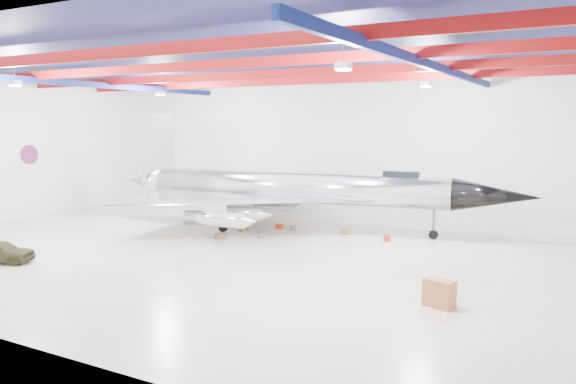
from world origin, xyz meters
The scene contains 16 objects.
floor centered at (0.00, 0.00, 0.00)m, with size 40.00×40.00×0.00m, color #B7AC92.
wall_back centered at (0.00, 15.00, 5.50)m, with size 40.00×40.00×0.00m, color silver.
wall_left centered at (-20.00, 0.00, 5.50)m, with size 30.00×30.00×0.00m, color silver.
ceiling centered at (0.00, 0.00, 11.00)m, with size 40.00×40.00×0.00m, color #0A0F38.
ceiling_structure centered at (0.00, 0.00, 10.32)m, with size 39.50×29.50×1.08m.
wall_roundel centered at (-19.94, 2.00, 5.00)m, with size 1.50×1.50×0.10m, color #B21414.
jet_aircraft centered at (0.43, 7.73, 2.67)m, with size 29.77×19.23×8.13m.
desk centered at (13.59, -4.24, 0.57)m, with size 1.25×0.63×1.15m, color brown.
crate_ply centered at (-2.27, 2.54, 0.18)m, with size 0.50×0.40×0.35m, color olive.
toolbox_red centered at (-0.58, 7.49, 0.16)m, with size 0.46×0.37×0.32m, color #AA2C11.
engine_drum centered at (0.07, 3.96, 0.19)m, with size 0.42×0.42×0.38m, color #59595B.
parts_bin centered at (4.40, 7.74, 0.19)m, with size 0.53×0.42×0.37m, color olive.
crate_small centered at (-7.84, 6.23, 0.14)m, with size 0.41×0.33×0.28m, color #59595B.
tool_chest centered at (7.55, 6.98, 0.20)m, with size 0.45×0.45×0.40m, color #AA2C11.
oil_barrel centered at (-2.30, 5.38, 0.22)m, with size 0.63×0.50×0.44m, color olive.
spares_box centered at (0.62, 7.24, 0.17)m, with size 0.38×0.38×0.34m, color #59595B.
Camera 1 is at (18.87, -26.64, 7.50)m, focal length 35.00 mm.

